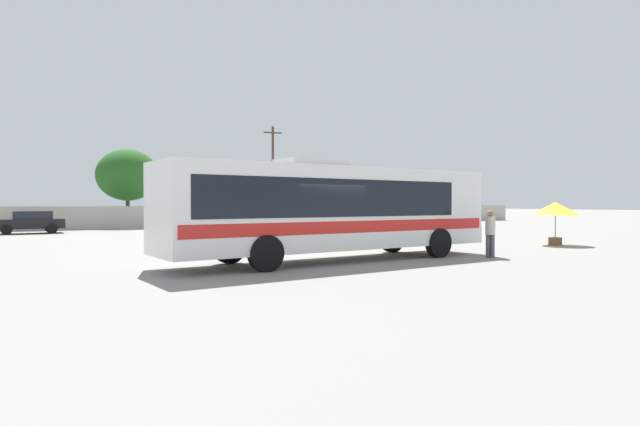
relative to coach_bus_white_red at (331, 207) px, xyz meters
name	(u,v)px	position (x,y,z in m)	size (l,w,h in m)	color
ground_plane	(218,243)	(-0.70, 9.68, -1.80)	(300.00, 300.00, 0.00)	gray
perimeter_wall	(146,217)	(-0.70, 27.12, -0.93)	(80.00, 0.30, 1.72)	#B2AD9E
coach_bus_white_red	(331,207)	(0.00, 0.00, 0.00)	(12.13, 3.56, 3.35)	white
attendant_by_bus_door	(490,231)	(5.50, -1.82, -0.85)	(0.48, 0.48, 1.68)	#4C4C51
vendor_umbrella_near_gate_yellow	(555,209)	(12.46, 0.68, -0.14)	(2.18, 2.18, 1.99)	gray
parked_car_second_black	(30,222)	(-8.61, 23.40, -1.03)	(4.13, 2.13, 1.44)	black
utility_pole_near	(273,173)	(11.88, 30.98, 3.04)	(1.80, 0.36, 9.30)	#4C3823
roadside_tree_midleft	(127,175)	(-1.55, 29.93, 2.44)	(4.92, 4.92, 6.34)	brown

